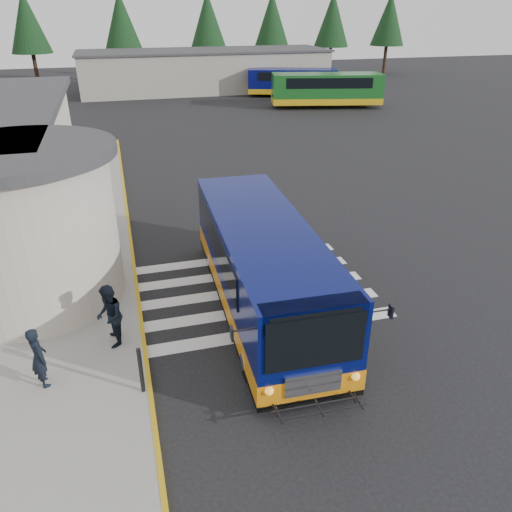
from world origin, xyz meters
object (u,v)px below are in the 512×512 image
object	(u,v)px
pedestrian_a	(39,357)
pedestrian_b	(109,316)
far_bus_b	(327,89)
bollard	(141,370)
transit_bus	(263,270)
far_bus_a	(292,81)

from	to	relation	value
pedestrian_a	pedestrian_b	xyz separation A→B (m)	(1.68, 1.21, 0.09)
pedestrian_b	far_bus_b	distance (m)	37.54
bollard	transit_bus	bearing A→B (deg)	37.56
pedestrian_a	far_bus_b	bearing A→B (deg)	-56.03
transit_bus	far_bus_b	xyz separation A→B (m)	(15.14, 31.12, 0.31)
transit_bus	far_bus_a	xyz separation A→B (m)	(14.19, 37.77, 0.15)
pedestrian_b	far_bus_b	world-z (taller)	far_bus_b
pedestrian_a	far_bus_a	xyz separation A→B (m)	(20.39, 39.83, 0.54)
transit_bus	bollard	bearing A→B (deg)	-140.34
bollard	far_bus_a	size ratio (longest dim) A/B	0.13
transit_bus	pedestrian_b	distance (m)	4.62
transit_bus	bollard	world-z (taller)	transit_bus
bollard	far_bus_a	world-z (taller)	far_bus_a
pedestrian_a	far_bus_b	xyz separation A→B (m)	(21.34, 33.18, 0.70)
transit_bus	far_bus_a	world-z (taller)	transit_bus
pedestrian_a	far_bus_a	bearing A→B (deg)	-50.39
pedestrian_a	bollard	distance (m)	2.51
pedestrian_a	bollard	xyz separation A→B (m)	(2.33, -0.93, -0.18)
transit_bus	far_bus_a	size ratio (longest dim) A/B	1.09
far_bus_a	far_bus_b	bearing A→B (deg)	-153.72
far_bus_a	far_bus_b	distance (m)	6.72
pedestrian_b	far_bus_b	xyz separation A→B (m)	(19.67, 31.97, 0.61)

